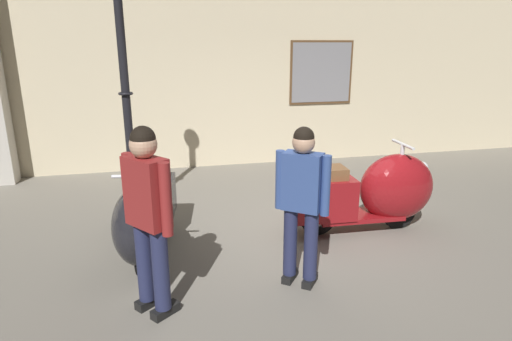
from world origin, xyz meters
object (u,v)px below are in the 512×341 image
object	(u,v)px
scooter_0	(146,217)
lamppost	(126,96)
visitor_0	(302,196)
scooter_1	(374,192)
visitor_1	(148,210)

from	to	relation	value
scooter_0	lamppost	size ratio (longest dim) A/B	0.57
lamppost	visitor_0	bearing A→B (deg)	-53.68
scooter_1	visitor_1	world-z (taller)	visitor_1
scooter_1	lamppost	bearing A→B (deg)	159.39
lamppost	visitor_1	size ratio (longest dim) A/B	1.87
scooter_0	visitor_0	bearing A→B (deg)	68.03
lamppost	scooter_0	bearing A→B (deg)	-82.00
scooter_0	visitor_1	xyz separation A→B (m)	(0.07, -1.05, 0.49)
scooter_0	visitor_1	world-z (taller)	visitor_1
scooter_1	visitor_1	size ratio (longest dim) A/B	1.11
scooter_1	scooter_0	bearing A→B (deg)	-174.87
scooter_0	lamppost	xyz separation A→B (m)	(-0.20, 1.40, 1.16)
scooter_1	lamppost	size ratio (longest dim) A/B	0.59
scooter_0	visitor_0	xyz separation A→B (m)	(1.47, -0.88, 0.43)
scooter_1	lamppost	world-z (taller)	lamppost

